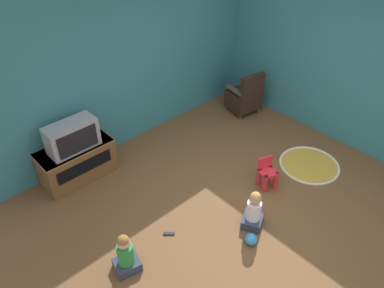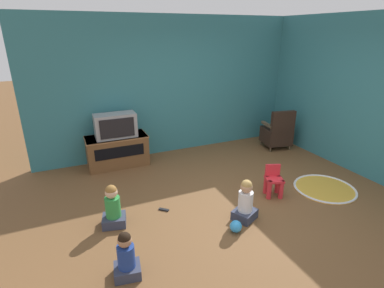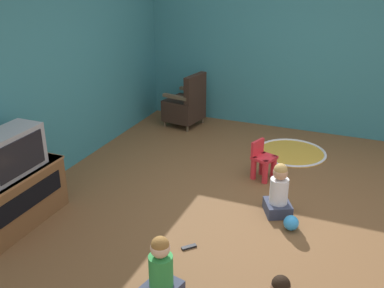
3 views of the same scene
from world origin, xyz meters
TOP-DOWN VIEW (x-y plane):
  - ground_plane at (0.00, 0.00)m, footprint 30.00×30.00m
  - wall_back at (-0.23, 2.49)m, footprint 5.54×0.12m
  - wall_right at (2.48, -0.23)m, footprint 0.12×5.55m
  - tv_cabinet at (-1.47, 2.14)m, footprint 1.13×0.54m
  - television at (-1.47, 2.09)m, footprint 0.74×0.35m
  - black_armchair at (1.91, 1.64)m, footprint 0.63×0.62m
  - yellow_kid_chair at (0.53, 0.01)m, footprint 0.33×0.32m
  - play_mat at (1.44, -0.19)m, footprint 0.98×0.98m
  - child_watching_center at (-1.90, 0.23)m, footprint 0.35×0.32m
  - child_watching_right at (-0.23, -0.36)m, footprint 0.39×0.37m
  - toy_ball at (-0.49, -0.56)m, footprint 0.16×0.16m
  - remote_control at (-1.18, 0.29)m, footprint 0.14×0.13m

SIDE VIEW (x-z plane):
  - ground_plane at x=0.00m, z-range 0.00..0.00m
  - play_mat at x=1.44m, z-range -0.01..0.03m
  - remote_control at x=-1.18m, z-range 0.00..0.02m
  - toy_ball at x=-0.49m, z-range 0.00..0.16m
  - yellow_kid_chair at x=0.53m, z-range -0.03..0.46m
  - child_watching_center at x=-1.90m, z-range -0.04..0.55m
  - child_watching_right at x=-0.23m, z-range -0.04..0.55m
  - tv_cabinet at x=-1.47m, z-range 0.01..0.60m
  - black_armchair at x=1.91m, z-range -0.09..0.79m
  - television at x=-1.47m, z-range 0.58..1.03m
  - wall_back at x=-0.23m, z-range 0.00..2.74m
  - wall_right at x=2.48m, z-range 0.00..2.74m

